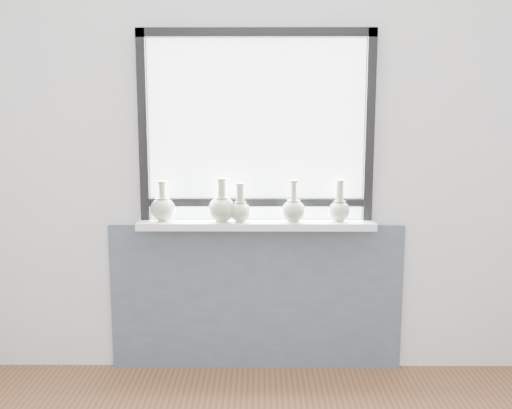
{
  "coord_description": "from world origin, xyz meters",
  "views": [
    {
      "loc": [
        0.02,
        -1.42,
        1.5
      ],
      "look_at": [
        0.0,
        1.55,
        1.02
      ],
      "focal_mm": 40.0,
      "sensor_mm": 36.0,
      "label": 1
    }
  ],
  "objects_px": {
    "vase_a": "(163,208)",
    "vase_c": "(240,209)",
    "vase_d": "(294,209)",
    "vase_b": "(222,207)",
    "windowsill": "(256,225)",
    "vase_e": "(339,208)"
  },
  "relations": [
    {
      "from": "vase_a",
      "to": "vase_c",
      "type": "bearing_deg",
      "value": -3.57
    },
    {
      "from": "vase_a",
      "to": "vase_d",
      "type": "bearing_deg",
      "value": -2.57
    },
    {
      "from": "vase_b",
      "to": "vase_c",
      "type": "relative_size",
      "value": 1.13
    },
    {
      "from": "vase_b",
      "to": "vase_d",
      "type": "bearing_deg",
      "value": -1.52
    },
    {
      "from": "vase_d",
      "to": "windowsill",
      "type": "bearing_deg",
      "value": 173.53
    },
    {
      "from": "vase_b",
      "to": "vase_c",
      "type": "bearing_deg",
      "value": -2.73
    },
    {
      "from": "vase_b",
      "to": "vase_d",
      "type": "distance_m",
      "value": 0.4
    },
    {
      "from": "vase_d",
      "to": "vase_e",
      "type": "relative_size",
      "value": 1.01
    },
    {
      "from": "vase_a",
      "to": "vase_c",
      "type": "relative_size",
      "value": 1.04
    },
    {
      "from": "vase_c",
      "to": "vase_d",
      "type": "height_order",
      "value": "vase_d"
    },
    {
      "from": "vase_a",
      "to": "vase_b",
      "type": "xyz_separation_m",
      "value": [
        0.33,
        -0.02,
        0.01
      ]
    },
    {
      "from": "vase_a",
      "to": "vase_b",
      "type": "height_order",
      "value": "vase_b"
    },
    {
      "from": "vase_a",
      "to": "vase_b",
      "type": "distance_m",
      "value": 0.33
    },
    {
      "from": "windowsill",
      "to": "vase_d",
      "type": "height_order",
      "value": "vase_d"
    },
    {
      "from": "vase_a",
      "to": "vase_c",
      "type": "height_order",
      "value": "vase_a"
    },
    {
      "from": "vase_a",
      "to": "vase_e",
      "type": "relative_size",
      "value": 0.97
    },
    {
      "from": "windowsill",
      "to": "vase_e",
      "type": "distance_m",
      "value": 0.47
    },
    {
      "from": "vase_b",
      "to": "vase_e",
      "type": "distance_m",
      "value": 0.65
    },
    {
      "from": "vase_a",
      "to": "vase_d",
      "type": "height_order",
      "value": "vase_d"
    },
    {
      "from": "windowsill",
      "to": "vase_b",
      "type": "xyz_separation_m",
      "value": [
        -0.19,
        -0.01,
        0.1
      ]
    },
    {
      "from": "vase_c",
      "to": "vase_e",
      "type": "relative_size",
      "value": 0.93
    },
    {
      "from": "vase_c",
      "to": "windowsill",
      "type": "bearing_deg",
      "value": 11.49
    }
  ]
}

